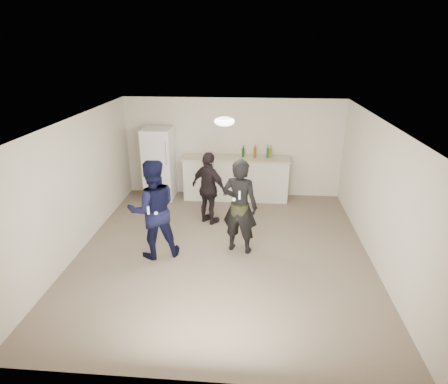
# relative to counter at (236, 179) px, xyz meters

# --- Properties ---
(floor) EXTENTS (6.00, 6.00, 0.00)m
(floor) POSITION_rel_counter_xyz_m (-0.10, -2.67, -0.53)
(floor) COLOR #6B5B4C
(floor) RESTS_ON ground
(ceiling) EXTENTS (6.00, 6.00, 0.00)m
(ceiling) POSITION_rel_counter_xyz_m (-0.10, -2.67, 1.98)
(ceiling) COLOR silver
(ceiling) RESTS_ON wall_back
(wall_back) EXTENTS (6.00, 0.00, 6.00)m
(wall_back) POSITION_rel_counter_xyz_m (-0.10, 0.33, 0.72)
(wall_back) COLOR beige
(wall_back) RESTS_ON floor
(wall_front) EXTENTS (6.00, 0.00, 6.00)m
(wall_front) POSITION_rel_counter_xyz_m (-0.10, -5.67, 0.72)
(wall_front) COLOR beige
(wall_front) RESTS_ON floor
(wall_left) EXTENTS (0.00, 6.00, 6.00)m
(wall_left) POSITION_rel_counter_xyz_m (-2.85, -2.67, 0.72)
(wall_left) COLOR beige
(wall_left) RESTS_ON floor
(wall_right) EXTENTS (0.00, 6.00, 6.00)m
(wall_right) POSITION_rel_counter_xyz_m (2.65, -2.67, 0.72)
(wall_right) COLOR beige
(wall_right) RESTS_ON floor
(counter) EXTENTS (2.60, 0.56, 1.05)m
(counter) POSITION_rel_counter_xyz_m (0.00, 0.00, 0.00)
(counter) COLOR silver
(counter) RESTS_ON floor
(counter_top) EXTENTS (2.68, 0.64, 0.04)m
(counter_top) POSITION_rel_counter_xyz_m (0.00, 0.00, 0.55)
(counter_top) COLOR beige
(counter_top) RESTS_ON counter
(fridge) EXTENTS (0.70, 0.70, 1.80)m
(fridge) POSITION_rel_counter_xyz_m (-1.94, -0.07, 0.38)
(fridge) COLOR white
(fridge) RESTS_ON floor
(fridge_handle) EXTENTS (0.02, 0.02, 0.60)m
(fridge_handle) POSITION_rel_counter_xyz_m (-1.66, -0.44, 0.78)
(fridge_handle) COLOR silver
(fridge_handle) RESTS_ON fridge
(ceiling_dome) EXTENTS (0.36, 0.36, 0.16)m
(ceiling_dome) POSITION_rel_counter_xyz_m (-0.10, -2.37, 1.93)
(ceiling_dome) COLOR white
(ceiling_dome) RESTS_ON ceiling
(shaker) EXTENTS (0.08, 0.08, 0.17)m
(shaker) POSITION_rel_counter_xyz_m (-0.61, -0.13, 0.65)
(shaker) COLOR #ADADB1
(shaker) RESTS_ON counter_top
(man) EXTENTS (1.11, 1.00, 1.87)m
(man) POSITION_rel_counter_xyz_m (-1.35, -2.89, 0.41)
(man) COLOR #0D113A
(man) RESTS_ON floor
(woman) EXTENTS (0.76, 0.61, 1.84)m
(woman) POSITION_rel_counter_xyz_m (0.21, -2.60, 0.39)
(woman) COLOR black
(woman) RESTS_ON floor
(camo_shorts) EXTENTS (0.34, 0.34, 0.28)m
(camo_shorts) POSITION_rel_counter_xyz_m (0.21, -2.60, 0.32)
(camo_shorts) COLOR #2F3317
(camo_shorts) RESTS_ON woman
(spectator) EXTENTS (1.00, 0.86, 1.61)m
(spectator) POSITION_rel_counter_xyz_m (-0.50, -1.44, 0.28)
(spectator) COLOR black
(spectator) RESTS_ON floor
(remote_man) EXTENTS (0.04, 0.04, 0.15)m
(remote_man) POSITION_rel_counter_xyz_m (-1.35, -3.17, 0.53)
(remote_man) COLOR white
(remote_man) RESTS_ON man
(nunchuk_man) EXTENTS (0.07, 0.07, 0.07)m
(nunchuk_man) POSITION_rel_counter_xyz_m (-1.23, -3.14, 0.45)
(nunchuk_man) COLOR white
(nunchuk_man) RESTS_ON man
(remote_woman) EXTENTS (0.04, 0.04, 0.15)m
(remote_woman) POSITION_rel_counter_xyz_m (0.21, -2.85, 0.72)
(remote_woman) COLOR white
(remote_woman) RESTS_ON woman
(nunchuk_woman) EXTENTS (0.07, 0.07, 0.07)m
(nunchuk_woman) POSITION_rel_counter_xyz_m (0.11, -2.82, 0.62)
(nunchuk_woman) COLOR white
(nunchuk_woman) RESTS_ON woman
(bottle_cluster) EXTENTS (0.75, 0.12, 0.25)m
(bottle_cluster) POSITION_rel_counter_xyz_m (0.56, 0.06, 0.68)
(bottle_cluster) COLOR #9A4116
(bottle_cluster) RESTS_ON counter_top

